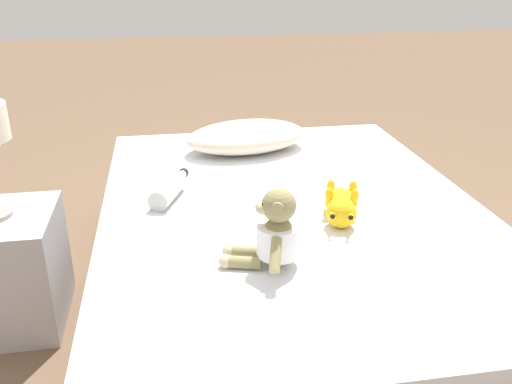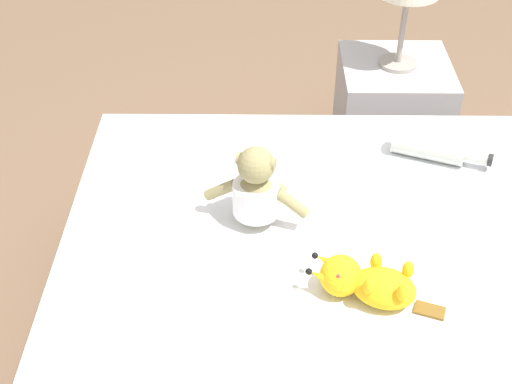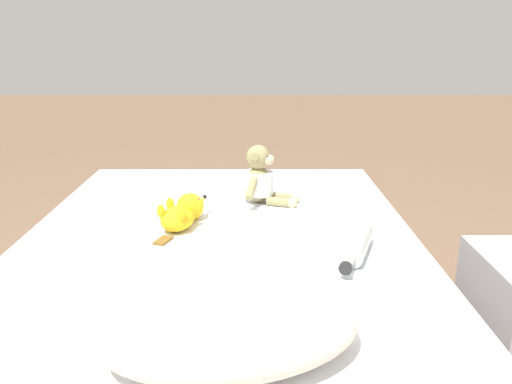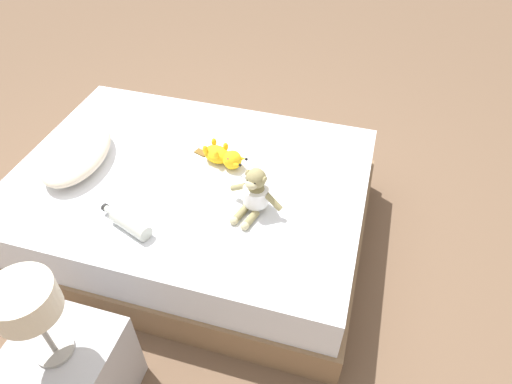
{
  "view_description": "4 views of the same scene",
  "coord_description": "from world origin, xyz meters",
  "px_view_note": "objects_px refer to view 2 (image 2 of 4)",
  "views": [
    {
      "loc": [
        -0.42,
        -1.72,
        1.25
      ],
      "look_at": [
        -0.15,
        -0.13,
        0.56
      ],
      "focal_mm": 38.41,
      "sensor_mm": 36.0,
      "label": 1
    },
    {
      "loc": [
        1.29,
        -0.39,
        1.68
      ],
      "look_at": [
        -0.13,
        -0.4,
        0.55
      ],
      "focal_mm": 49.71,
      "sensor_mm": 36.0,
      "label": 2
    },
    {
      "loc": [
        -0.12,
        1.5,
        1.1
      ],
      "look_at": [
        -0.12,
        -0.19,
        0.56
      ],
      "focal_mm": 34.84,
      "sensor_mm": 36.0,
      "label": 3
    },
    {
      "loc": [
        -1.6,
        -0.83,
        2.01
      ],
      "look_at": [
        -0.13,
        -0.4,
        0.55
      ],
      "focal_mm": 31.79,
      "sensor_mm": 36.0,
      "label": 4
    }
  ],
  "objects_px": {
    "bed": "(404,318)",
    "plush_yellow_creature": "(366,282)",
    "plush_monkey": "(257,191)",
    "glass_bottle": "(432,148)",
    "nightstand": "(391,115)"
  },
  "relations": [
    {
      "from": "glass_bottle",
      "to": "plush_yellow_creature",
      "type": "bearing_deg",
      "value": -24.8
    },
    {
      "from": "plush_yellow_creature",
      "to": "nightstand",
      "type": "height_order",
      "value": "plush_yellow_creature"
    },
    {
      "from": "plush_monkey",
      "to": "bed",
      "type": "bearing_deg",
      "value": 70.37
    },
    {
      "from": "bed",
      "to": "plush_monkey",
      "type": "relative_size",
      "value": 6.59
    },
    {
      "from": "bed",
      "to": "plush_yellow_creature",
      "type": "relative_size",
      "value": 5.74
    },
    {
      "from": "bed",
      "to": "plush_yellow_creature",
      "type": "xyz_separation_m",
      "value": [
        0.13,
        -0.15,
        0.28
      ]
    },
    {
      "from": "plush_monkey",
      "to": "nightstand",
      "type": "xyz_separation_m",
      "value": [
        -0.89,
        0.51,
        -0.33
      ]
    },
    {
      "from": "plush_monkey",
      "to": "plush_yellow_creature",
      "type": "distance_m",
      "value": 0.38
    },
    {
      "from": "plush_monkey",
      "to": "plush_yellow_creature",
      "type": "xyz_separation_m",
      "value": [
        0.28,
        0.25,
        -0.05
      ]
    },
    {
      "from": "bed",
      "to": "plush_monkey",
      "type": "bearing_deg",
      "value": -109.63
    },
    {
      "from": "plush_monkey",
      "to": "nightstand",
      "type": "distance_m",
      "value": 1.08
    },
    {
      "from": "plush_monkey",
      "to": "glass_bottle",
      "type": "distance_m",
      "value": 0.59
    },
    {
      "from": "nightstand",
      "to": "glass_bottle",
      "type": "bearing_deg",
      "value": 0.52
    },
    {
      "from": "plush_monkey",
      "to": "glass_bottle",
      "type": "xyz_separation_m",
      "value": [
        -0.28,
        0.51,
        -0.06
      ]
    },
    {
      "from": "bed",
      "to": "plush_monkey",
      "type": "distance_m",
      "value": 0.53
    }
  ]
}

